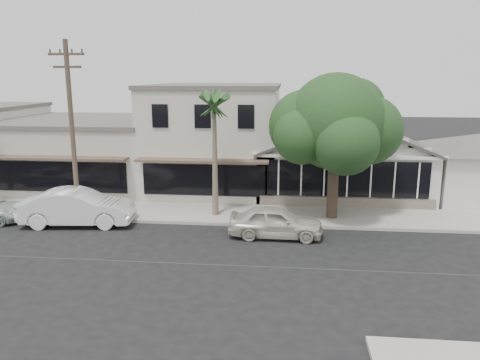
# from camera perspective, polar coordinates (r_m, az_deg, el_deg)

# --- Properties ---
(ground) EXTENTS (140.00, 140.00, 0.00)m
(ground) POSITION_cam_1_polar(r_m,az_deg,el_deg) (18.63, 0.18, -10.44)
(ground) COLOR black
(ground) RESTS_ON ground
(sidewalk_north) EXTENTS (90.00, 3.50, 0.15)m
(sidewalk_north) POSITION_cam_1_polar(r_m,az_deg,el_deg) (26.70, -15.70, -3.55)
(sidewalk_north) COLOR #9E9991
(sidewalk_north) RESTS_ON ground
(corner_shop) EXTENTS (10.40, 8.60, 5.10)m
(corner_shop) POSITION_cam_1_polar(r_m,az_deg,el_deg) (30.08, 12.12, 3.40)
(corner_shop) COLOR silver
(corner_shop) RESTS_ON ground
(row_building_near) EXTENTS (8.00, 10.00, 6.50)m
(row_building_near) POSITION_cam_1_polar(r_m,az_deg,el_deg) (31.18, -2.86, 5.16)
(row_building_near) COLOR beige
(row_building_near) RESTS_ON ground
(row_building_midnear) EXTENTS (10.00, 10.00, 4.20)m
(row_building_midnear) POSITION_cam_1_polar(r_m,az_deg,el_deg) (33.88, -18.08, 3.19)
(row_building_midnear) COLOR beige
(row_building_midnear) RESTS_ON ground
(utility_pole) EXTENTS (1.80, 0.24, 9.00)m
(utility_pole) POSITION_cam_1_polar(r_m,az_deg,el_deg) (24.82, -19.81, 6.09)
(utility_pole) COLOR brown
(utility_pole) RESTS_ON ground
(car_0) EXTENTS (4.33, 1.80, 1.47)m
(car_0) POSITION_cam_1_polar(r_m,az_deg,el_deg) (21.61, 4.38, -5.10)
(car_0) COLOR beige
(car_0) RESTS_ON ground
(car_1) EXTENTS (5.66, 2.49, 1.81)m
(car_1) POSITION_cam_1_polar(r_m,az_deg,el_deg) (24.57, -19.19, -3.17)
(car_1) COLOR white
(car_1) RESTS_ON ground
(shade_tree) EXTENTS (6.73, 6.08, 7.46)m
(shade_tree) POSITION_cam_1_polar(r_m,az_deg,el_deg) (23.93, 11.38, 6.67)
(shade_tree) COLOR #48372C
(shade_tree) RESTS_ON ground
(palm_east) EXTENTS (2.91, 2.91, 6.91)m
(palm_east) POSITION_cam_1_polar(r_m,az_deg,el_deg) (23.68, -3.16, 9.22)
(palm_east) COLOR #726651
(palm_east) RESTS_ON ground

